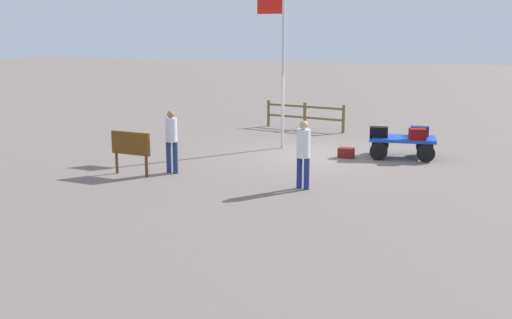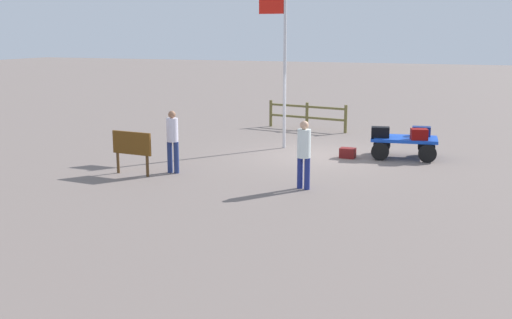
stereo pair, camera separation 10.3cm
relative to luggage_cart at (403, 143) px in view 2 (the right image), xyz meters
The scene contains 11 objects.
ground_plane 2.58m from the luggage_cart, 14.88° to the left, with size 120.00×120.00×0.00m, color #72645E.
luggage_cart is the anchor object (origin of this frame).
suitcase_dark 0.80m from the luggage_cart, 21.83° to the left, with size 0.59×0.44×0.32m.
suitcase_maroon 0.72m from the luggage_cart, 137.39° to the right, with size 0.58×0.38×0.29m.
suitcase_navy 0.65m from the luggage_cart, 150.88° to the left, with size 0.57×0.50×0.33m.
suitcase_olive 1.74m from the luggage_cart, 22.94° to the left, with size 0.48×0.34×0.31m.
worker_lead 5.14m from the luggage_cart, 69.84° to the left, with size 0.39×0.39×1.70m.
worker_trailing 7.14m from the luggage_cart, 38.05° to the left, with size 0.34×0.32×1.72m.
flagpole 4.73m from the luggage_cart, ahead, with size 0.95×0.10×4.98m.
signboard 8.22m from the luggage_cart, 37.39° to the left, with size 1.22×0.17×1.18m.
wooden_fence 6.12m from the luggage_cart, 44.82° to the right, with size 3.36×0.70×1.07m.
Camera 2 is at (-4.83, 18.26, 3.79)m, focal length 43.00 mm.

